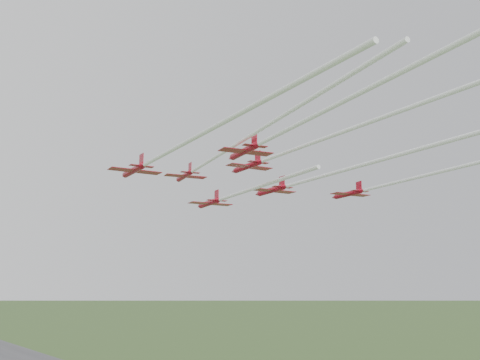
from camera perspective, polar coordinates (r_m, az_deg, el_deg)
jet_lead at (r=109.58m, az=-1.28°, el=-1.81°), size 12.72×47.86×2.91m
jet_row2_left at (r=84.20m, az=-1.96°, el=2.88°), size 19.50×66.47×2.38m
jet_row2_right at (r=99.02m, az=8.38°, el=0.30°), size 13.10×64.00×2.88m
jet_row3_left at (r=71.71m, az=-7.28°, el=3.20°), size 10.74×58.18×2.46m
jet_row3_mid at (r=83.07m, az=5.63°, el=3.20°), size 10.42×54.67×2.49m
jet_row3_right at (r=94.24m, az=18.05°, el=0.19°), size 15.81×63.59×2.43m
jet_row4_left at (r=64.80m, az=6.31°, el=5.99°), size 14.95×56.77×2.38m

